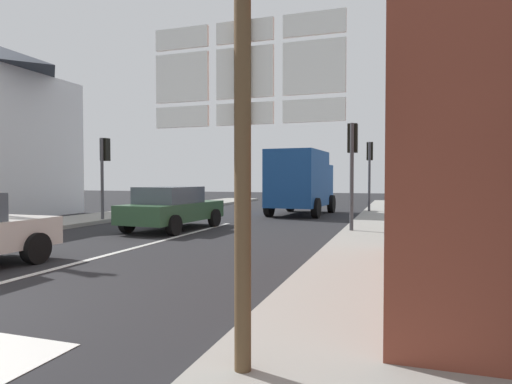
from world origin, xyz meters
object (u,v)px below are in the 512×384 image
Objects in this scene: route_sign_post at (243,147)px; traffic_light_near_right at (352,152)px; delivery_truck at (301,181)px; traffic_light_near_left at (104,160)px; traffic_light_far_right at (370,161)px; sedan_far at (172,208)px.

route_sign_post is 10.42m from traffic_light_near_right.
traffic_light_near_right is at bearing -65.19° from delivery_truck.
traffic_light_near_left is (-9.80, 0.77, -0.07)m from traffic_light_near_right.
traffic_light_far_right is at bearing 30.52° from delivery_truck.
sedan_far is at bearing -173.21° from traffic_light_near_right.
traffic_light_near_right is at bearing -90.00° from traffic_light_far_right.
delivery_truck is (2.84, 7.40, 0.89)m from sedan_far.
traffic_light_near_left reaches higher than route_sign_post.
traffic_light_far_right is (3.09, 1.82, 0.99)m from delivery_truck.
traffic_light_near_right is (5.93, 0.71, 1.80)m from sedan_far.
traffic_light_near_right reaches higher than delivery_truck.
sedan_far is 1.28× the size of traffic_light_near_left.
delivery_truck reaches higher than sedan_far.
sedan_far is 1.34× the size of route_sign_post.
delivery_truck is 1.48× the size of traffic_light_near_right.
route_sign_post is at bearing -57.91° from sedan_far.
traffic_light_near_right reaches higher than route_sign_post.
traffic_light_far_right reaches higher than delivery_truck.
route_sign_post is at bearing -89.16° from traffic_light_near_right.
traffic_light_near_left is at bearing 131.68° from route_sign_post.
traffic_light_near_left is at bearing 159.11° from sedan_far.
delivery_truck is 8.99m from traffic_light_near_left.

